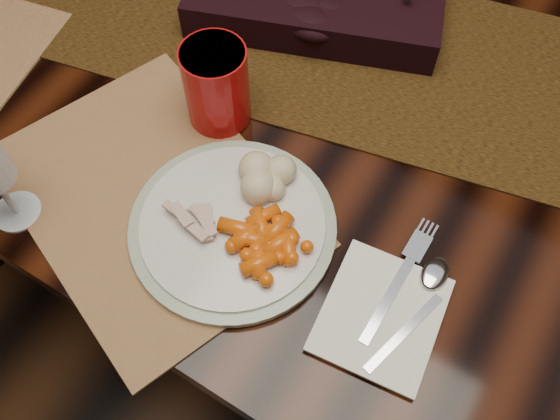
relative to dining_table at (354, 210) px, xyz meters
The scene contains 12 objects.
floor 0.38m from the dining_table, ahead, with size 5.00×5.00×0.00m, color black.
dining_table is the anchor object (origin of this frame).
table_runner 0.38m from the dining_table, 51.47° to the left, with size 1.74×0.36×0.00m, color #3B250F.
placemat_main 0.53m from the dining_table, 116.91° to the right, with size 0.41×0.30×0.00m, color brown.
dinner_plate 0.50m from the dining_table, 99.25° to the right, with size 0.26×0.26×0.01m, color beige.
baby_carrots 0.52m from the dining_table, 92.44° to the right, with size 0.11×0.09×0.02m, color #D14F09, non-canonical shape.
mashed_potatoes 0.49m from the dining_table, 101.68° to the right, with size 0.08×0.07×0.05m, color tan, non-canonical shape.
turkey_shreds 0.54m from the dining_table, 105.72° to the right, with size 0.07×0.06×0.02m, color #C3A493, non-canonical shape.
napkin 0.53m from the dining_table, 63.57° to the right, with size 0.13×0.15×0.01m, color white.
fork 0.50m from the dining_table, 60.68° to the right, with size 0.02×0.16×0.00m, color #B3B7D7, non-canonical shape.
spoon 0.53m from the dining_table, 57.68° to the right, with size 0.03×0.16×0.00m, color silver, non-canonical shape.
red_cup 0.50m from the dining_table, 134.34° to the right, with size 0.09×0.09×0.12m, color #AD0D0D.
Camera 1 is at (0.18, -0.59, 1.42)m, focal length 38.00 mm.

